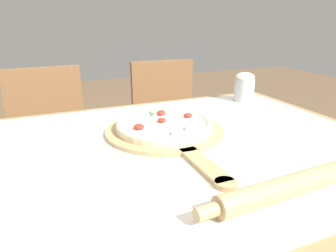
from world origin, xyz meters
The scene contains 8 objects.
dining_table centered at (0.00, 0.00, 0.66)m, with size 1.20×0.94×0.77m.
towel_cloth centered at (0.00, 0.00, 0.78)m, with size 1.12×0.86×0.00m.
pizza_peel centered at (-0.02, 0.09, 0.78)m, with size 0.37×0.56×0.01m.
pizza centered at (-0.02, 0.11, 0.80)m, with size 0.30×0.30×0.04m.
rolling_pin centered at (0.06, -0.32, 0.80)m, with size 0.41×0.06×0.05m.
chair_left centered at (-0.35, 0.86, 0.51)m, with size 0.41×0.41×0.88m.
chair_right centered at (0.30, 0.86, 0.51)m, with size 0.41×0.41×0.88m.
flour_cup centered at (0.44, 0.33, 0.84)m, with size 0.08×0.08×0.12m.
Camera 1 is at (-0.35, -0.70, 1.12)m, focal length 32.00 mm.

